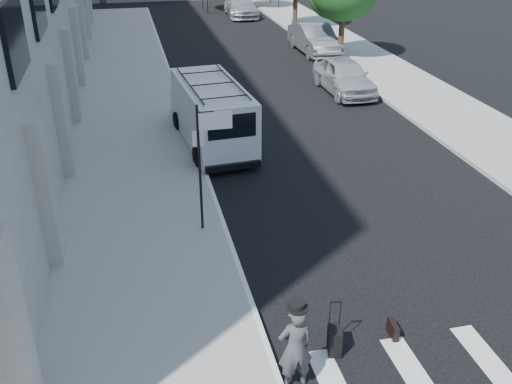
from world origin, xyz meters
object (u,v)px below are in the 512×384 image
parked_car_b (314,39)px  briefcase (393,329)px  parked_car_a (344,76)px  cargo_van (211,113)px  parked_car_c (241,6)px  businessman (295,348)px  suitcase (335,340)px

parked_car_b → briefcase: bearing=-105.5°
parked_car_a → briefcase: bearing=-107.7°
cargo_van → parked_car_b: (8.14, 12.68, -0.34)m
briefcase → parked_car_b: (6.14, 24.05, 0.68)m
cargo_van → parked_car_b: size_ratio=1.20×
parked_car_b → parked_car_c: 13.03m
cargo_van → parked_car_b: 15.07m
businessman → briefcase: businessman is taller
briefcase → parked_car_b: parked_car_b is taller
parked_car_a → parked_car_c: size_ratio=0.86×
cargo_van → parked_car_c: bearing=71.3°
cargo_van → briefcase: bearing=-84.8°
suitcase → parked_car_a: 17.66m
businessman → parked_car_a: businessman is taller
cargo_van → suitcase: bearing=-91.5°
briefcase → cargo_van: bearing=104.1°
businessman → parked_car_a: size_ratio=0.38×
briefcase → cargo_van: cargo_van is taller
businessman → parked_car_c: size_ratio=0.33×
businessman → cargo_van: (0.38, 12.20, 0.29)m
suitcase → cargo_van: size_ratio=0.18×
cargo_van → parked_car_a: size_ratio=1.33×
businessman → parked_car_b: (8.52, 24.88, -0.05)m
businessman → parked_car_b: size_ratio=0.35×
businessman → parked_car_c: bearing=-101.3°
businessman → parked_car_c: 38.37m
suitcase → cargo_van: bearing=105.4°
businessman → parked_car_b: bearing=-110.1°
businessman → briefcase: 2.62m
briefcase → cargo_van: size_ratio=0.07×
suitcase → parked_car_c: size_ratio=0.21×
suitcase → parked_car_b: parked_car_b is taller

